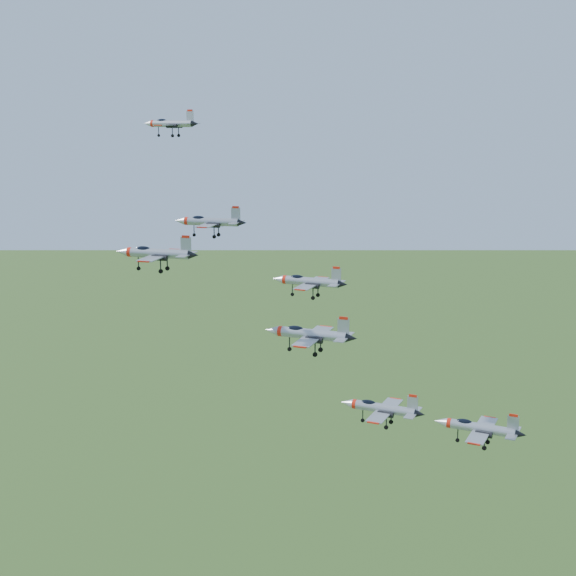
% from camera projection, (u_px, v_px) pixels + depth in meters
% --- Properties ---
extents(jet_lead, '(10.71, 8.85, 2.86)m').
position_uv_depth(jet_lead, '(170.00, 123.00, 133.49)').
color(jet_lead, '#9B9EA7').
extents(jet_left_high, '(10.80, 9.00, 2.89)m').
position_uv_depth(jet_left_high, '(209.00, 221.00, 113.59)').
color(jet_left_high, '#9B9EA7').
extents(jet_right_high, '(11.58, 9.61, 3.09)m').
position_uv_depth(jet_right_high, '(156.00, 253.00, 103.04)').
color(jet_right_high, '#9B9EA7').
extents(jet_left_low, '(12.44, 10.23, 3.33)m').
position_uv_depth(jet_left_low, '(308.00, 281.00, 124.15)').
color(jet_left_low, '#9B9EA7').
extents(jet_right_low, '(12.47, 10.23, 3.34)m').
position_uv_depth(jet_right_low, '(309.00, 334.00, 102.67)').
color(jet_right_low, '#9B9EA7').
extents(jet_trail, '(12.08, 9.98, 3.23)m').
position_uv_depth(jet_trail, '(381.00, 408.00, 109.35)').
color(jet_trail, '#9B9EA7').
extents(jet_extra, '(13.16, 10.89, 3.52)m').
position_uv_depth(jet_extra, '(478.00, 427.00, 113.80)').
color(jet_extra, '#9B9EA7').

